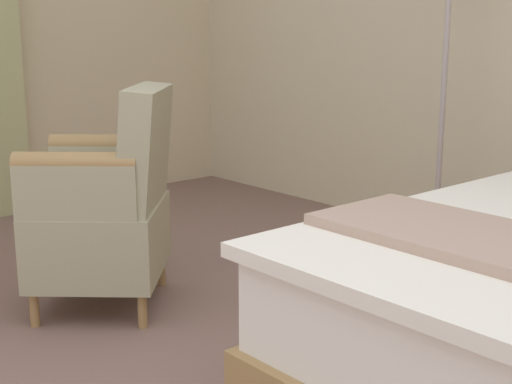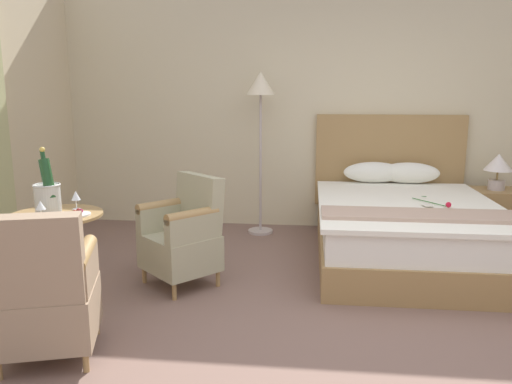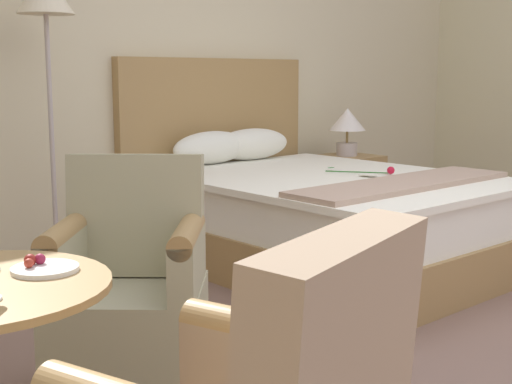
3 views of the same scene
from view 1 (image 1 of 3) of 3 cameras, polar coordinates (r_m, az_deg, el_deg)
The scene contains 1 object.
armchair_by_window at distance 2.95m, azimuth -11.73°, elevation -1.20°, with size 0.75×0.75×0.91m.
Camera 1 is at (1.04, -0.68, 1.12)m, focal length 50.00 mm.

